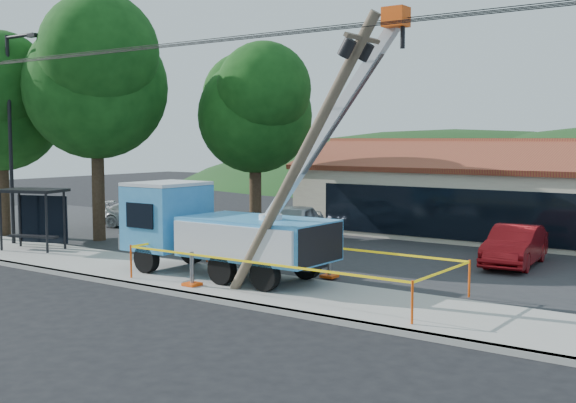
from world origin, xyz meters
The scene contains 17 objects.
ground centered at (0.00, 0.00, 0.00)m, with size 120.00×120.00×0.00m, color black.
curb centered at (0.00, 2.10, 0.07)m, with size 60.00×0.25×0.15m, color #A19F96.
sidewalk centered at (0.00, 4.00, 0.07)m, with size 60.00×4.00×0.15m, color #A19F96.
parking_lot centered at (0.00, 12.00, 0.05)m, with size 60.00×12.00×0.10m, color #28282B.
strip_mall centered at (4.00, 19.98, 1.88)m, with size 22.50×8.53×4.67m.
streetlight centered at (-13.78, 5.00, 5.30)m, with size 2.13×0.22×9.00m.
tree_west_near centered at (-12.00, 8.00, 7.52)m, with size 7.56×6.72×10.80m.
tree_west_far centered at (-17.00, 6.50, 6.54)m, with size 6.84×6.08×9.48m.
tree_lot centered at (-7.00, 13.00, 6.21)m, with size 6.30×5.60×8.94m.
hill_west centered at (-15.00, 55.00, 0.00)m, with size 78.40×56.00×28.00m, color #173513.
utility_truck centered at (-1.89, 4.66, 1.74)m, with size 10.38×4.04×8.00m.
leaning_pole centered at (2.44, 3.37, 4.42)m, with size 5.02×1.68×7.90m.
bus_shelter centered at (-11.79, 4.58, 1.96)m, with size 2.93×2.31×2.47m.
caution_tape centered at (1.06, 4.45, 0.93)m, with size 10.07×3.70×1.07m.
car_silver centered at (-4.43, 12.37, 0.00)m, with size 1.98×4.91×1.67m, color silver.
car_red centered at (5.30, 12.45, 0.00)m, with size 1.53×4.39×1.45m, color maroon.
car_white centered at (-14.05, 12.48, 0.00)m, with size 1.85×4.54×1.32m, color silver.
Camera 1 is at (13.70, -13.11, 4.66)m, focal length 45.00 mm.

